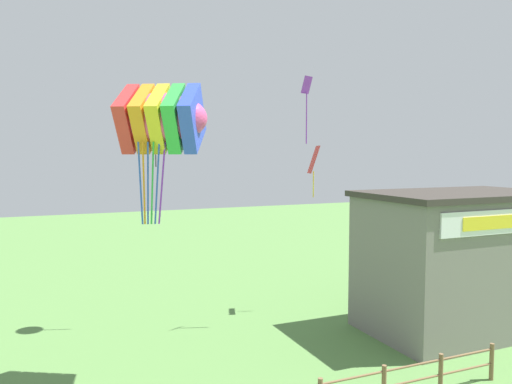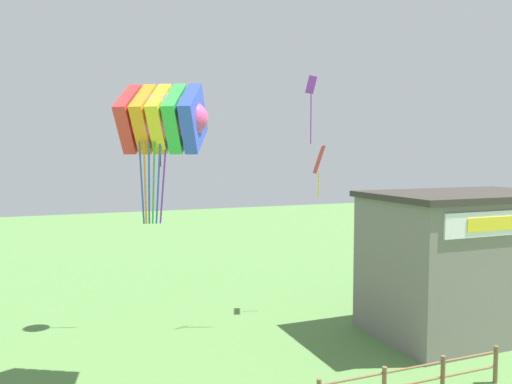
{
  "view_description": "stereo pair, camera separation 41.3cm",
  "coord_description": "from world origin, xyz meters",
  "px_view_note": "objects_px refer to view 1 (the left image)",
  "views": [
    {
      "loc": [
        -5.76,
        -5.24,
        7.33
      ],
      "look_at": [
        0.0,
        8.26,
        6.24
      ],
      "focal_mm": 35.0,
      "sensor_mm": 36.0,
      "label": 1
    },
    {
      "loc": [
        -5.37,
        -5.4,
        7.33
      ],
      "look_at": [
        0.0,
        8.26,
        6.24
      ],
      "focal_mm": 35.0,
      "sensor_mm": 36.0,
      "label": 2
    }
  ],
  "objects_px": {
    "kite_rainbow_parafoil": "(161,119)",
    "kite_purple_streamer": "(307,99)",
    "seaside_building": "(459,260)",
    "kite_cyan_delta": "(155,95)",
    "kite_red_diamond": "(314,162)"
  },
  "relations": [
    {
      "from": "kite_cyan_delta",
      "to": "kite_rainbow_parafoil",
      "type": "bearing_deg",
      "value": -99.77
    },
    {
      "from": "seaside_building",
      "to": "kite_rainbow_parafoil",
      "type": "relative_size",
      "value": 1.83
    },
    {
      "from": "kite_red_diamond",
      "to": "kite_cyan_delta",
      "type": "distance_m",
      "value": 7.78
    },
    {
      "from": "seaside_building",
      "to": "kite_red_diamond",
      "type": "distance_m",
      "value": 7.56
    },
    {
      "from": "kite_red_diamond",
      "to": "kite_cyan_delta",
      "type": "xyz_separation_m",
      "value": [
        -7.25,
        0.49,
        2.79
      ]
    },
    {
      "from": "kite_red_diamond",
      "to": "kite_cyan_delta",
      "type": "bearing_deg",
      "value": 176.09
    },
    {
      "from": "kite_red_diamond",
      "to": "kite_cyan_delta",
      "type": "relative_size",
      "value": 0.72
    },
    {
      "from": "seaside_building",
      "to": "kite_cyan_delta",
      "type": "bearing_deg",
      "value": 155.82
    },
    {
      "from": "kite_rainbow_parafoil",
      "to": "kite_purple_streamer",
      "type": "xyz_separation_m",
      "value": [
        6.81,
        3.08,
        1.24
      ]
    },
    {
      "from": "seaside_building",
      "to": "kite_rainbow_parafoil",
      "type": "distance_m",
      "value": 13.64
    },
    {
      "from": "kite_rainbow_parafoil",
      "to": "kite_cyan_delta",
      "type": "height_order",
      "value": "kite_cyan_delta"
    },
    {
      "from": "kite_rainbow_parafoil",
      "to": "kite_red_diamond",
      "type": "xyz_separation_m",
      "value": [
        8.16,
        4.81,
        -1.45
      ]
    },
    {
      "from": "kite_rainbow_parafoil",
      "to": "kite_red_diamond",
      "type": "height_order",
      "value": "kite_rainbow_parafoil"
    },
    {
      "from": "kite_rainbow_parafoil",
      "to": "kite_cyan_delta",
      "type": "relative_size",
      "value": 1.31
    },
    {
      "from": "kite_rainbow_parafoil",
      "to": "kite_purple_streamer",
      "type": "height_order",
      "value": "kite_purple_streamer"
    }
  ]
}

